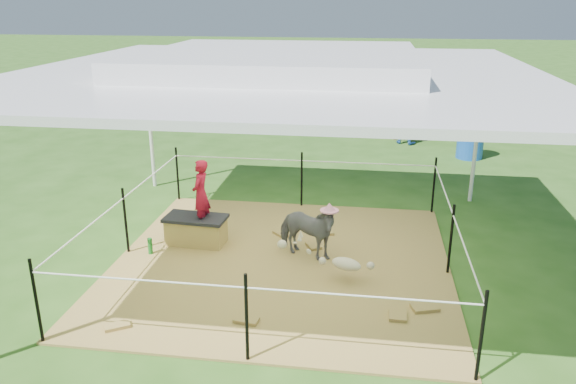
# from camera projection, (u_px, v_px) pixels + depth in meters

# --- Properties ---
(ground) EXTENTS (90.00, 90.00, 0.00)m
(ground) POSITION_uv_depth(u_px,v_px,m) (282.00, 263.00, 7.83)
(ground) COLOR #2D5919
(ground) RESTS_ON ground
(hay_patch) EXTENTS (4.60, 4.60, 0.03)m
(hay_patch) POSITION_uv_depth(u_px,v_px,m) (282.00, 262.00, 7.83)
(hay_patch) COLOR brown
(hay_patch) RESTS_ON ground
(canopy_tent) EXTENTS (6.30, 6.30, 2.90)m
(canopy_tent) POSITION_uv_depth(u_px,v_px,m) (281.00, 68.00, 6.94)
(canopy_tent) COLOR silver
(canopy_tent) RESTS_ON ground
(rope_fence) EXTENTS (4.54, 4.54, 1.00)m
(rope_fence) POSITION_uv_depth(u_px,v_px,m) (282.00, 221.00, 7.62)
(rope_fence) COLOR black
(rope_fence) RESTS_ON ground
(straw_bale) EXTENTS (0.88, 0.48, 0.38)m
(straw_bale) POSITION_uv_depth(u_px,v_px,m) (196.00, 231.00, 8.35)
(straw_bale) COLOR #AA8F3D
(straw_bale) RESTS_ON hay_patch
(dark_cloth) EXTENTS (0.94, 0.53, 0.05)m
(dark_cloth) POSITION_uv_depth(u_px,v_px,m) (196.00, 218.00, 8.28)
(dark_cloth) COLOR black
(dark_cloth) RESTS_ON straw_bale
(woman) EXTENTS (0.27, 0.39, 1.02)m
(woman) POSITION_uv_depth(u_px,v_px,m) (200.00, 187.00, 8.11)
(woman) COLOR #A30F26
(woman) RESTS_ON straw_bale
(green_bottle) EXTENTS (0.07, 0.07, 0.24)m
(green_bottle) POSITION_uv_depth(u_px,v_px,m) (150.00, 246.00, 8.03)
(green_bottle) COLOR #197020
(green_bottle) RESTS_ON hay_patch
(pony) EXTENTS (1.04, 0.76, 0.80)m
(pony) POSITION_uv_depth(u_px,v_px,m) (306.00, 231.00, 7.82)
(pony) COLOR #505055
(pony) RESTS_ON hay_patch
(pink_hat) EXTENTS (0.25, 0.25, 0.12)m
(pink_hat) POSITION_uv_depth(u_px,v_px,m) (307.00, 200.00, 7.67)
(pink_hat) COLOR pink
(pink_hat) RESTS_ON pony
(foal) EXTENTS (1.13, 0.88, 0.55)m
(foal) POSITION_uv_depth(u_px,v_px,m) (346.00, 262.00, 7.20)
(foal) COLOR beige
(foal) RESTS_ON hay_patch
(trash_barrel) EXTENTS (0.74, 0.74, 0.92)m
(trash_barrel) POSITION_uv_depth(u_px,v_px,m) (471.00, 138.00, 12.79)
(trash_barrel) COLOR blue
(trash_barrel) RESTS_ON ground
(picnic_table_near) EXTENTS (1.98, 1.63, 0.72)m
(picnic_table_near) POSITION_uv_depth(u_px,v_px,m) (414.00, 121.00, 15.07)
(picnic_table_near) COLOR brown
(picnic_table_near) RESTS_ON ground
(picnic_table_far) EXTENTS (1.87, 1.36, 0.77)m
(picnic_table_far) POSITION_uv_depth(u_px,v_px,m) (514.00, 119.00, 15.17)
(picnic_table_far) COLOR brown
(picnic_table_far) RESTS_ON ground
(distant_person) EXTENTS (0.79, 0.72, 1.31)m
(distant_person) POSITION_uv_depth(u_px,v_px,m) (405.00, 118.00, 14.03)
(distant_person) COLOR blue
(distant_person) RESTS_ON ground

